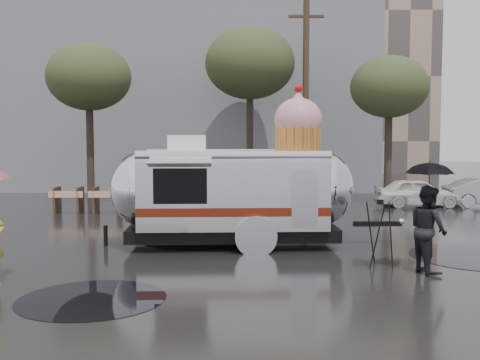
{
  "coord_description": "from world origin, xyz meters",
  "views": [
    {
      "loc": [
        -0.36,
        -11.47,
        2.83
      ],
      "look_at": [
        -0.42,
        3.43,
        1.75
      ],
      "focal_mm": 42.0,
      "sensor_mm": 36.0,
      "label": 1
    }
  ],
  "objects": [
    {
      "name": "person_right",
      "position": [
        3.59,
        0.33,
        0.93
      ],
      "size": [
        0.68,
        0.98,
        1.86
      ],
      "primitive_type": "imported",
      "rotation": [
        0.0,
        0.0,
        1.79
      ],
      "color": "black",
      "rests_on": "ground"
    },
    {
      "name": "puddles",
      "position": [
        0.84,
        1.9,
        0.01
      ],
      "size": [
        11.49,
        8.83,
        0.01
      ],
      "color": "black",
      "rests_on": "ground"
    },
    {
      "name": "airstream_trailer",
      "position": [
        -0.52,
        3.43,
        1.53
      ],
      "size": [
        8.11,
        3.28,
        4.37
      ],
      "rotation": [
        0.0,
        0.0,
        0.04
      ],
      "color": "silver",
      "rests_on": "ground"
    },
    {
      "name": "tree_right",
      "position": [
        6.0,
        13.0,
        5.06
      ],
      "size": [
        3.36,
        3.36,
        6.42
      ],
      "color": "#382D26",
      "rests_on": "ground"
    },
    {
      "name": "grey_building",
      "position": [
        -4.0,
        24.0,
        6.5
      ],
      "size": [
        22.0,
        12.0,
        13.0
      ],
      "primitive_type": "cube",
      "color": "slate",
      "rests_on": "ground"
    },
    {
      "name": "tripod",
      "position": [
        2.69,
        0.85,
        0.89
      ],
      "size": [
        0.57,
        0.62,
        1.51
      ],
      "rotation": [
        0.0,
        0.0,
        0.1
      ],
      "color": "black",
      "rests_on": "ground"
    },
    {
      "name": "tree_mid",
      "position": [
        0.0,
        15.0,
        6.34
      ],
      "size": [
        4.2,
        4.2,
        8.03
      ],
      "color": "#382D26",
      "rests_on": "ground"
    },
    {
      "name": "ground",
      "position": [
        0.0,
        0.0,
        0.0
      ],
      "size": [
        120.0,
        120.0,
        0.0
      ],
      "primitive_type": "plane",
      "color": "black",
      "rests_on": "ground"
    },
    {
      "name": "utility_pole",
      "position": [
        2.5,
        14.0,
        4.62
      ],
      "size": [
        1.6,
        0.28,
        9.0
      ],
      "color": "#473323",
      "rests_on": "ground"
    },
    {
      "name": "barricade_row",
      "position": [
        -5.55,
        9.96,
        0.52
      ],
      "size": [
        4.3,
        0.8,
        1.0
      ],
      "color": "#473323",
      "rests_on": "ground"
    },
    {
      "name": "umbrella_black",
      "position": [
        3.59,
        0.33,
        1.96
      ],
      "size": [
        1.22,
        1.22,
        2.38
      ],
      "color": "black",
      "rests_on": "ground"
    },
    {
      "name": "tree_left",
      "position": [
        -7.0,
        13.0,
        5.48
      ],
      "size": [
        3.64,
        3.64,
        6.95
      ],
      "color": "#382D26",
      "rests_on": "ground"
    }
  ]
}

